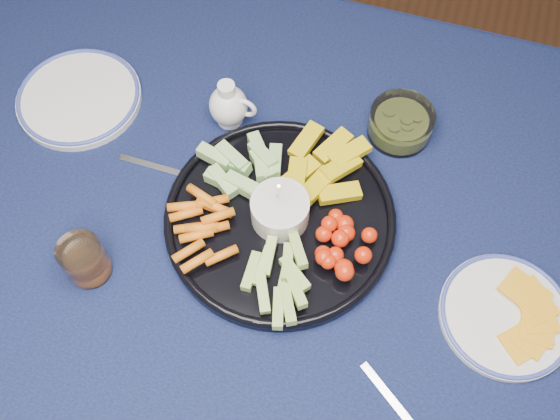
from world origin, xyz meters
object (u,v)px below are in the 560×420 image
(cheese_plate, at_px, (506,315))
(side_plate_extra, at_px, (79,97))
(creamer_pitcher, at_px, (229,105))
(juice_tumbler, at_px, (86,261))
(crudite_platter, at_px, (279,215))
(dining_table, at_px, (280,259))
(pickle_bowl, at_px, (400,124))

(cheese_plate, distance_m, side_plate_extra, 0.80)
(side_plate_extra, bearing_deg, creamer_pitcher, 8.86)
(creamer_pitcher, distance_m, juice_tumbler, 0.35)
(cheese_plate, bearing_deg, creamer_pitcher, 156.93)
(juice_tumbler, bearing_deg, cheese_plate, 10.71)
(crudite_platter, height_order, side_plate_extra, crudite_platter)
(dining_table, height_order, side_plate_extra, side_plate_extra)
(creamer_pitcher, height_order, cheese_plate, creamer_pitcher)
(cheese_plate, relative_size, juice_tumbler, 2.52)
(creamer_pitcher, distance_m, cheese_plate, 0.55)
(side_plate_extra, bearing_deg, dining_table, -19.49)
(dining_table, bearing_deg, pickle_bowl, 62.07)
(creamer_pitcher, bearing_deg, juice_tumbler, -107.95)
(dining_table, distance_m, pickle_bowl, 0.31)
(juice_tumbler, bearing_deg, side_plate_extra, 119.12)
(cheese_plate, bearing_deg, pickle_bowl, 128.48)
(dining_table, height_order, juice_tumbler, juice_tumbler)
(creamer_pitcher, xyz_separation_m, pickle_bowl, (0.29, 0.06, -0.02))
(pickle_bowl, relative_size, side_plate_extra, 0.50)
(cheese_plate, xyz_separation_m, juice_tumbler, (-0.61, -0.12, 0.02))
(pickle_bowl, xyz_separation_m, side_plate_extra, (-0.55, -0.10, -0.01))
(creamer_pitcher, bearing_deg, pickle_bowl, 12.33)
(crudite_platter, relative_size, cheese_plate, 1.88)
(pickle_bowl, bearing_deg, side_plate_extra, -169.35)
(dining_table, bearing_deg, juice_tumbler, -151.37)
(dining_table, relative_size, cheese_plate, 8.57)
(creamer_pitcher, bearing_deg, dining_table, -51.57)
(dining_table, relative_size, juice_tumbler, 21.58)
(cheese_plate, bearing_deg, juice_tumbler, -169.29)
(pickle_bowl, distance_m, juice_tumbler, 0.56)
(juice_tumbler, bearing_deg, creamer_pitcher, 72.05)
(dining_table, relative_size, pickle_bowl, 15.25)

